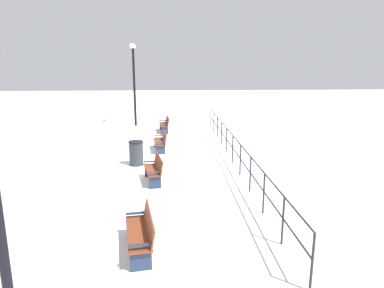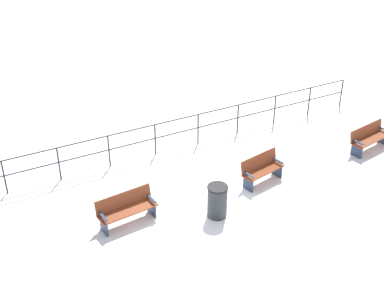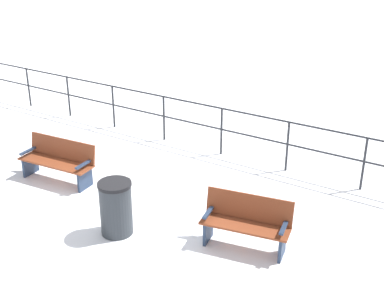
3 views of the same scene
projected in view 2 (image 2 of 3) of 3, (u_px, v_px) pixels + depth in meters
name	position (u px, v px, depth m)	size (l,w,h in m)	color
ground_plane	(200.00, 202.00, 15.20)	(80.00, 80.00, 0.00)	white
bench_second	(127.00, 208.00, 14.15)	(0.69, 1.72, 0.88)	brown
bench_third	(262.00, 169.00, 15.91)	(0.76, 1.55, 0.90)	brown
bench_fourth	(369.00, 137.00, 17.70)	(0.80, 1.76, 0.86)	brown
waterfront_railing	(155.00, 135.00, 17.22)	(0.05, 16.50, 1.16)	#26282D
trash_bin	(217.00, 201.00, 14.40)	(0.59, 0.59, 0.98)	#2D3338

